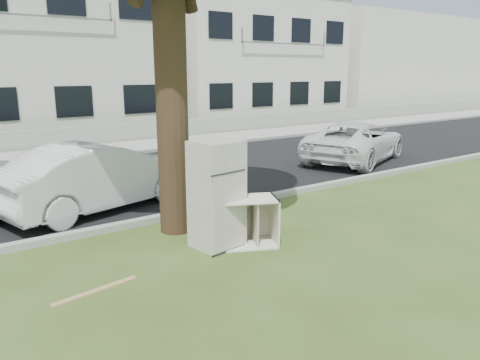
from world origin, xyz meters
TOP-DOWN VIEW (x-y plane):
  - ground at (0.00, 0.00)m, footprint 120.00×120.00m
  - road at (0.00, 6.00)m, footprint 120.00×7.00m
  - kerb_near at (0.00, 2.45)m, footprint 120.00×0.18m
  - kerb_far at (0.00, 9.55)m, footprint 120.00×0.18m
  - sidewalk at (0.00, 11.00)m, footprint 120.00×2.80m
  - low_wall at (0.00, 12.60)m, footprint 120.00×0.15m
  - townhouse_center at (0.00, 17.50)m, footprint 11.22×8.16m
  - townhouse_right at (12.00, 17.50)m, footprint 10.20×8.16m
  - filler_right at (26.00, 18.00)m, footprint 16.00×9.00m
  - fridge at (-0.20, 0.74)m, footprint 0.80×0.76m
  - cabinet at (0.20, 0.52)m, footprint 1.19×1.00m
  - plank_a at (-2.37, 0.28)m, footprint 1.18×0.28m
  - car_center at (-1.00, 3.91)m, footprint 4.39×2.44m
  - car_right at (7.27, 4.36)m, footprint 4.92×3.56m

SIDE VIEW (x-z plane):
  - ground at x=0.00m, z-range 0.00..0.00m
  - kerb_near at x=0.00m, z-range -0.06..0.06m
  - kerb_far at x=0.00m, z-range -0.06..0.06m
  - road at x=0.00m, z-range 0.00..0.01m
  - sidewalk at x=0.00m, z-range 0.00..0.01m
  - plank_a at x=-2.37m, z-range 0.00..0.02m
  - low_wall at x=0.00m, z-range 0.00..0.70m
  - cabinet at x=0.20m, z-range 0.00..0.79m
  - car_right at x=7.27m, z-range 0.00..1.24m
  - car_center at x=-1.00m, z-range 0.00..1.37m
  - fridge at x=-0.20m, z-range 0.00..1.73m
  - filler_right at x=26.00m, z-range 0.00..6.40m
  - townhouse_right at x=12.00m, z-range 0.00..6.84m
  - townhouse_center at x=0.00m, z-range 0.00..7.44m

